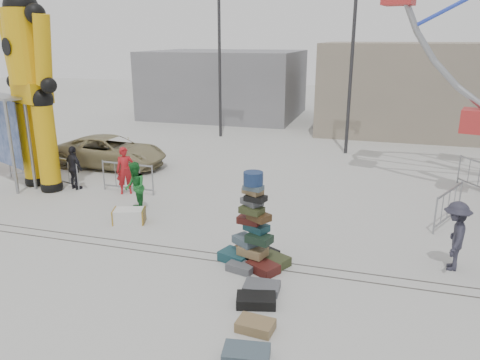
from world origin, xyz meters
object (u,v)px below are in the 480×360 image
(lamp_post_right, at_px, (354,56))
(pedestrian_grey, at_px, (455,236))
(barricade_dummy_b, at_px, (60,171))
(pedestrian_black, at_px, (74,168))
(crash_test_dummy, at_px, (30,77))
(barricade_dummy_a, at_px, (34,164))
(barricade_wheel_back, at_px, (479,176))
(pedestrian_green, at_px, (135,187))
(barricade_dummy_c, at_px, (128,178))
(lamp_post_left, at_px, (221,53))
(steamer_trunk, at_px, (129,216))
(parked_suv, at_px, (111,152))
(suitcase_tower, at_px, (254,239))
(pedestrian_red, at_px, (125,171))

(lamp_post_right, xyz_separation_m, pedestrian_grey, (3.24, -11.13, -3.64))
(barricade_dummy_b, relative_size, pedestrian_black, 1.25)
(crash_test_dummy, relative_size, barricade_dummy_b, 3.80)
(crash_test_dummy, distance_m, barricade_dummy_a, 3.75)
(barricade_wheel_back, bearing_deg, pedestrian_green, -96.78)
(barricade_dummy_c, bearing_deg, barricade_wheel_back, 20.07)
(lamp_post_left, distance_m, pedestrian_grey, 17.05)
(pedestrian_black, bearing_deg, lamp_post_right, -115.72)
(steamer_trunk, bearing_deg, crash_test_dummy, 137.26)
(steamer_trunk, relative_size, barricade_wheel_back, 0.46)
(barricade_dummy_c, height_order, pedestrian_grey, pedestrian_grey)
(barricade_dummy_b, relative_size, parked_suv, 0.42)
(suitcase_tower, height_order, barricade_dummy_a, suitcase_tower)
(lamp_post_left, xyz_separation_m, crash_test_dummy, (-3.35, -10.60, -0.48))
(barricade_dummy_a, height_order, pedestrian_grey, pedestrian_grey)
(lamp_post_left, bearing_deg, crash_test_dummy, -107.56)
(lamp_post_right, height_order, pedestrian_grey, lamp_post_right)
(pedestrian_red, relative_size, pedestrian_grey, 0.99)
(barricade_dummy_b, distance_m, barricade_wheel_back, 15.25)
(suitcase_tower, distance_m, pedestrian_green, 5.14)
(pedestrian_black, bearing_deg, pedestrian_grey, -170.91)
(pedestrian_black, bearing_deg, parked_suv, -61.15)
(pedestrian_black, bearing_deg, pedestrian_red, -156.02)
(steamer_trunk, height_order, barricade_dummy_b, barricade_dummy_b)
(pedestrian_green, relative_size, pedestrian_grey, 0.94)
(barricade_dummy_b, distance_m, pedestrian_red, 2.83)
(pedestrian_red, bearing_deg, barricade_wheel_back, -13.69)
(pedestrian_black, xyz_separation_m, pedestrian_grey, (12.33, -2.69, 0.04))
(lamp_post_right, bearing_deg, pedestrian_red, -130.27)
(pedestrian_red, height_order, pedestrian_grey, pedestrian_grey)
(barricade_dummy_a, bearing_deg, lamp_post_left, 53.43)
(pedestrian_grey, bearing_deg, pedestrian_black, -94.71)
(steamer_trunk, relative_size, pedestrian_grey, 0.55)
(parked_suv, bearing_deg, barricade_dummy_a, 141.06)
(barricade_dummy_b, height_order, pedestrian_black, pedestrian_black)
(crash_test_dummy, height_order, barricade_dummy_a, crash_test_dummy)
(lamp_post_left, height_order, barricade_dummy_b, lamp_post_left)
(suitcase_tower, bearing_deg, pedestrian_black, 177.01)
(lamp_post_right, bearing_deg, crash_test_dummy, -140.29)
(crash_test_dummy, xyz_separation_m, pedestrian_grey, (13.59, -2.53, -3.16))
(pedestrian_red, xyz_separation_m, parked_suv, (-2.42, 3.00, -0.18))
(pedestrian_green, bearing_deg, barricade_dummy_a, -144.44)
(suitcase_tower, distance_m, barricade_dummy_c, 6.96)
(crash_test_dummy, height_order, barricade_dummy_b, crash_test_dummy)
(barricade_dummy_a, bearing_deg, pedestrian_black, -29.18)
(pedestrian_red, relative_size, pedestrian_green, 1.05)
(pedestrian_black, bearing_deg, barricade_dummy_a, 3.90)
(steamer_trunk, bearing_deg, barricade_dummy_c, 101.80)
(lamp_post_right, xyz_separation_m, lamp_post_left, (-7.00, 2.00, 0.00))
(steamer_trunk, xyz_separation_m, barricade_wheel_back, (10.50, 6.28, 0.34))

